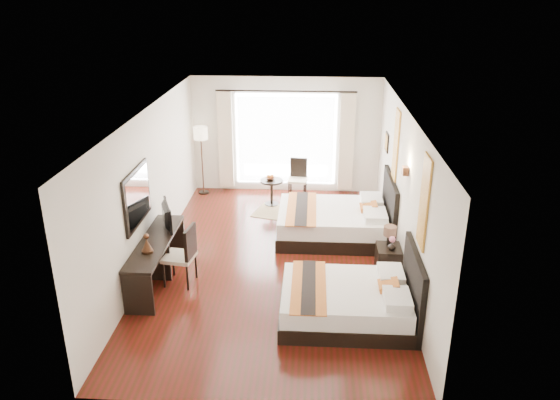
# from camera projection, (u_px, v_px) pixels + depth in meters

# --- Properties ---
(floor) EXTENTS (4.50, 7.50, 0.01)m
(floor) POSITION_uv_depth(u_px,v_px,m) (275.00, 261.00, 10.16)
(floor) COLOR #38170A
(floor) RESTS_ON ground
(ceiling) EXTENTS (4.50, 7.50, 0.02)m
(ceiling) POSITION_uv_depth(u_px,v_px,m) (275.00, 113.00, 9.12)
(ceiling) COLOR white
(ceiling) RESTS_ON wall_headboard
(wall_headboard) EXTENTS (0.01, 7.50, 2.80)m
(wall_headboard) POSITION_uv_depth(u_px,v_px,m) (403.00, 194.00, 9.51)
(wall_headboard) COLOR silver
(wall_headboard) RESTS_ON floor
(wall_desk) EXTENTS (0.01, 7.50, 2.80)m
(wall_desk) POSITION_uv_depth(u_px,v_px,m) (150.00, 188.00, 9.76)
(wall_desk) COLOR silver
(wall_desk) RESTS_ON floor
(wall_window) EXTENTS (4.50, 0.01, 2.80)m
(wall_window) POSITION_uv_depth(u_px,v_px,m) (286.00, 135.00, 13.10)
(wall_window) COLOR silver
(wall_window) RESTS_ON floor
(wall_entry) EXTENTS (4.50, 0.01, 2.80)m
(wall_entry) POSITION_uv_depth(u_px,v_px,m) (252.00, 308.00, 6.16)
(wall_entry) COLOR silver
(wall_entry) RESTS_ON floor
(window_glass) EXTENTS (2.40, 0.02, 2.20)m
(window_glass) POSITION_uv_depth(u_px,v_px,m) (286.00, 140.00, 13.13)
(window_glass) COLOR white
(window_glass) RESTS_ON wall_window
(sheer_curtain) EXTENTS (2.30, 0.02, 2.10)m
(sheer_curtain) POSITION_uv_depth(u_px,v_px,m) (286.00, 140.00, 13.07)
(sheer_curtain) COLOR white
(sheer_curtain) RESTS_ON wall_window
(drape_left) EXTENTS (0.35, 0.14, 2.35)m
(drape_left) POSITION_uv_depth(u_px,v_px,m) (226.00, 141.00, 13.12)
(drape_left) COLOR beige
(drape_left) RESTS_ON floor
(drape_right) EXTENTS (0.35, 0.14, 2.35)m
(drape_right) POSITION_uv_depth(u_px,v_px,m) (346.00, 143.00, 12.96)
(drape_right) COLOR beige
(drape_right) RESTS_ON floor
(art_panel_near) EXTENTS (0.03, 0.50, 1.35)m
(art_panel_near) POSITION_uv_depth(u_px,v_px,m) (424.00, 202.00, 7.67)
(art_panel_near) COLOR #944015
(art_panel_near) RESTS_ON wall_headboard
(art_panel_far) EXTENTS (0.03, 0.50, 1.35)m
(art_panel_far) POSITION_uv_depth(u_px,v_px,m) (396.00, 145.00, 10.36)
(art_panel_far) COLOR #944015
(art_panel_far) RESTS_ON wall_headboard
(wall_sconce) EXTENTS (0.10, 0.14, 0.14)m
(wall_sconce) POSITION_uv_depth(u_px,v_px,m) (405.00, 171.00, 9.03)
(wall_sconce) COLOR #402516
(wall_sconce) RESTS_ON wall_headboard
(mirror_frame) EXTENTS (0.04, 1.25, 0.95)m
(mirror_frame) POSITION_uv_depth(u_px,v_px,m) (137.00, 197.00, 8.95)
(mirror_frame) COLOR black
(mirror_frame) RESTS_ON wall_desk
(mirror_glass) EXTENTS (0.01, 1.12, 0.82)m
(mirror_glass) POSITION_uv_depth(u_px,v_px,m) (138.00, 197.00, 8.95)
(mirror_glass) COLOR white
(mirror_glass) RESTS_ON mirror_frame
(bed_near) EXTENTS (2.04, 1.59, 1.14)m
(bed_near) POSITION_uv_depth(u_px,v_px,m) (351.00, 301.00, 8.33)
(bed_near) COLOR black
(bed_near) RESTS_ON floor
(bed_far) EXTENTS (2.27, 1.77, 1.28)m
(bed_far) POSITION_uv_depth(u_px,v_px,m) (337.00, 221.00, 11.02)
(bed_far) COLOR black
(bed_far) RESTS_ON floor
(nightstand) EXTENTS (0.42, 0.52, 0.50)m
(nightstand) POSITION_uv_depth(u_px,v_px,m) (388.00, 260.00, 9.66)
(nightstand) COLOR black
(nightstand) RESTS_ON floor
(table_lamp) EXTENTS (0.23, 0.23, 0.36)m
(table_lamp) POSITION_uv_depth(u_px,v_px,m) (390.00, 232.00, 9.57)
(table_lamp) COLOR black
(table_lamp) RESTS_ON nightstand
(vase) EXTENTS (0.18, 0.18, 0.15)m
(vase) POSITION_uv_depth(u_px,v_px,m) (392.00, 246.00, 9.45)
(vase) COLOR black
(vase) RESTS_ON nightstand
(console_desk) EXTENTS (0.50, 2.20, 0.76)m
(console_desk) POSITION_uv_depth(u_px,v_px,m) (157.00, 260.00, 9.38)
(console_desk) COLOR black
(console_desk) RESTS_ON floor
(television) EXTENTS (0.38, 0.76, 0.45)m
(television) POSITION_uv_depth(u_px,v_px,m) (163.00, 216.00, 9.66)
(television) COLOR black
(television) RESTS_ON console_desk
(bronze_figurine) EXTENTS (0.20, 0.20, 0.29)m
(bronze_figurine) POSITION_uv_depth(u_px,v_px,m) (147.00, 244.00, 8.79)
(bronze_figurine) COLOR #402516
(bronze_figurine) RESTS_ON console_desk
(desk_chair) EXTENTS (0.56, 0.56, 1.06)m
(desk_chair) POSITION_uv_depth(u_px,v_px,m) (181.00, 266.00, 9.31)
(desk_chair) COLOR beige
(desk_chair) RESTS_ON floor
(floor_lamp) EXTENTS (0.34, 0.34, 1.66)m
(floor_lamp) POSITION_uv_depth(u_px,v_px,m) (201.00, 138.00, 12.89)
(floor_lamp) COLOR black
(floor_lamp) RESTS_ON floor
(side_table) EXTENTS (0.52, 0.52, 0.61)m
(side_table) POSITION_uv_depth(u_px,v_px,m) (272.00, 192.00, 12.61)
(side_table) COLOR black
(side_table) RESTS_ON floor
(fruit_bowl) EXTENTS (0.23, 0.23, 0.05)m
(fruit_bowl) POSITION_uv_depth(u_px,v_px,m) (270.00, 179.00, 12.50)
(fruit_bowl) COLOR #453418
(fruit_bowl) RESTS_ON side_table
(window_chair) EXTENTS (0.47, 0.47, 0.93)m
(window_chair) POSITION_uv_depth(u_px,v_px,m) (298.00, 186.00, 13.09)
(window_chair) COLOR beige
(window_chair) RESTS_ON floor
(jute_rug) EXTENTS (1.46, 1.18, 0.01)m
(jute_rug) POSITION_uv_depth(u_px,v_px,m) (283.00, 213.00, 12.24)
(jute_rug) COLOR #A18061
(jute_rug) RESTS_ON floor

